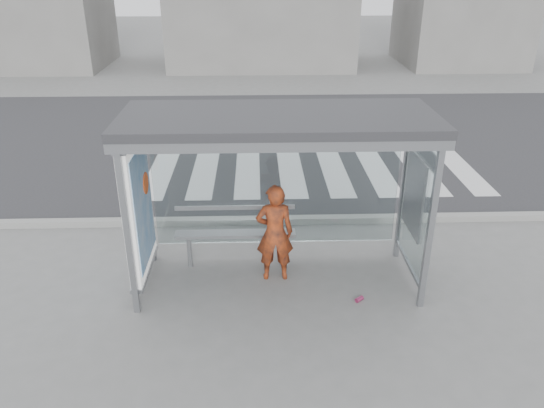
{
  "coord_description": "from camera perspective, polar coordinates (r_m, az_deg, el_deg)",
  "views": [
    {
      "loc": [
        -0.31,
        -6.86,
        4.52
      ],
      "look_at": [
        -0.08,
        0.2,
        1.21
      ],
      "focal_mm": 35.0,
      "sensor_mm": 36.0,
      "label": 1
    }
  ],
  "objects": [
    {
      "name": "ground",
      "position": [
        8.22,
        0.61,
        -8.26
      ],
      "size": [
        80.0,
        80.0,
        0.0
      ],
      "primitive_type": "plane",
      "color": "slate",
      "rests_on": "ground"
    },
    {
      "name": "crosswalk",
      "position": [
        12.3,
        4.39,
        3.46
      ],
      "size": [
        7.55,
        3.0,
        0.0
      ],
      "color": "silver",
      "rests_on": "ground"
    },
    {
      "name": "road",
      "position": [
        14.58,
        -0.56,
        7.05
      ],
      "size": [
        30.0,
        10.0,
        0.01
      ],
      "primitive_type": "cube",
      "color": "#2B2B2E",
      "rests_on": "ground"
    },
    {
      "name": "building_center",
      "position": [
        24.94,
        -1.23,
        20.44
      ],
      "size": [
        8.0,
        5.0,
        5.0
      ],
      "primitive_type": "cube",
      "color": "slate",
      "rests_on": "ground"
    },
    {
      "name": "soda_can",
      "position": [
        7.86,
        9.37,
        -10.07
      ],
      "size": [
        0.14,
        0.13,
        0.07
      ],
      "primitive_type": "cylinder",
      "rotation": [
        0.0,
        1.57,
        0.67
      ],
      "color": "#C63A71",
      "rests_on": "ground"
    },
    {
      "name": "bus_shelter",
      "position": [
        7.37,
        -2.24,
        4.95
      ],
      "size": [
        4.25,
        1.65,
        2.62
      ],
      "color": "gray",
      "rests_on": "ground"
    },
    {
      "name": "curb",
      "position": [
        9.88,
        0.13,
        -1.74
      ],
      "size": [
        30.0,
        0.18,
        0.12
      ],
      "primitive_type": "cube",
      "color": "gray",
      "rests_on": "ground"
    },
    {
      "name": "person",
      "position": [
        7.91,
        0.29,
        -3.14
      ],
      "size": [
        0.57,
        0.38,
        1.55
      ],
      "primitive_type": "imported",
      "rotation": [
        0.0,
        0.0,
        3.16
      ],
      "color": "orange",
      "rests_on": "ground"
    },
    {
      "name": "bench",
      "position": [
        8.35,
        -3.97,
        -3.15
      ],
      "size": [
        1.89,
        0.33,
        0.97
      ],
      "color": "gray",
      "rests_on": "ground"
    }
  ]
}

